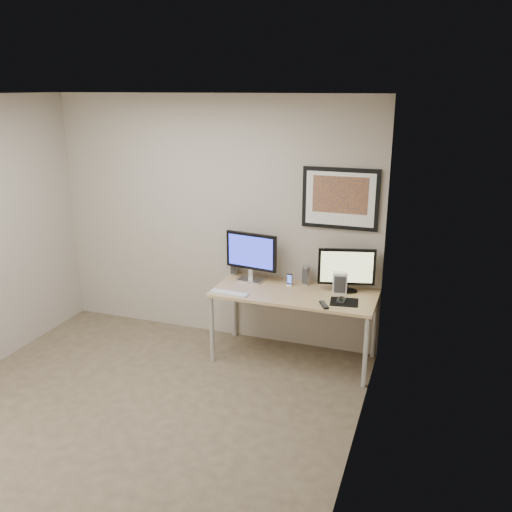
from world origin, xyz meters
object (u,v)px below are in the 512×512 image
object	(u,v)px
speaker_right	(306,275)
desk	(294,298)
monitor_large	(251,255)
keyboard	(229,293)
framed_art	(340,199)
monitor_tv	(346,269)
speaker_left	(234,266)
fan_unit	(340,283)
phone_dock	(290,280)

from	to	relation	value
speaker_right	desk	bearing A→B (deg)	-93.33
monitor_large	keyboard	size ratio (longest dim) A/B	1.41
monitor_large	speaker_right	xyz separation A→B (m)	(0.56, 0.09, -0.19)
framed_art	monitor_tv	world-z (taller)	framed_art
framed_art	monitor_tv	distance (m)	0.69
framed_art	speaker_left	xyz separation A→B (m)	(-1.10, -0.03, -0.80)
monitor_tv	speaker_left	world-z (taller)	monitor_tv
framed_art	keyboard	size ratio (longest dim) A/B	1.89
keyboard	fan_unit	size ratio (longest dim) A/B	1.86
keyboard	fan_unit	xyz separation A→B (m)	(1.01, 0.37, 0.10)
monitor_tv	speaker_right	distance (m)	0.44
monitor_large	fan_unit	distance (m)	0.95
speaker_right	speaker_left	bearing A→B (deg)	-174.83
monitor_large	speaker_right	distance (m)	0.60
desk	keyboard	world-z (taller)	keyboard
desk	fan_unit	size ratio (longest dim) A/B	7.51
speaker_right	keyboard	world-z (taller)	speaker_right
monitor_tv	speaker_right	xyz separation A→B (m)	(-0.42, 0.07, -0.14)
framed_art	keyboard	distance (m)	1.42
monitor_tv	phone_dock	distance (m)	0.59
monitor_tv	speaker_left	bearing A→B (deg)	160.48
desk	speaker_left	size ratio (longest dim) A/B	8.40
speaker_right	monitor_tv	bearing A→B (deg)	-0.74
phone_dock	desk	bearing A→B (deg)	-53.94
keyboard	framed_art	bearing A→B (deg)	35.65
framed_art	keyboard	xyz separation A→B (m)	(-0.94, -0.58, -0.88)
desk	phone_dock	distance (m)	0.23
desk	framed_art	world-z (taller)	framed_art
phone_dock	monitor_tv	bearing A→B (deg)	7.70
desk	speaker_left	bearing A→B (deg)	158.12
desk	fan_unit	world-z (taller)	fan_unit
speaker_left	fan_unit	size ratio (longest dim) A/B	0.89
framed_art	monitor_large	world-z (taller)	framed_art
monitor_tv	keyboard	world-z (taller)	monitor_tv
desk	speaker_right	bearing A→B (deg)	78.05
speaker_right	phone_dock	bearing A→B (deg)	-139.72
desk	speaker_right	world-z (taller)	speaker_right
framed_art	speaker_right	world-z (taller)	framed_art
monitor_large	monitor_tv	world-z (taller)	monitor_large
framed_art	phone_dock	world-z (taller)	framed_art
phone_dock	keyboard	xyz separation A→B (m)	(-0.50, -0.41, -0.06)
desk	keyboard	bearing A→B (deg)	-156.90
monitor_large	phone_dock	xyz separation A→B (m)	(0.41, -0.00, -0.22)
fan_unit	framed_art	bearing A→B (deg)	97.50
framed_art	phone_dock	bearing A→B (deg)	-159.06
speaker_left	keyboard	xyz separation A→B (m)	(0.16, -0.55, -0.09)
monitor_large	fan_unit	size ratio (longest dim) A/B	2.63
monitor_large	monitor_tv	size ratio (longest dim) A/B	1.03
framed_art	speaker_right	size ratio (longest dim) A/B	3.93
desk	monitor_tv	xyz separation A→B (m)	(0.47, 0.18, 0.30)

